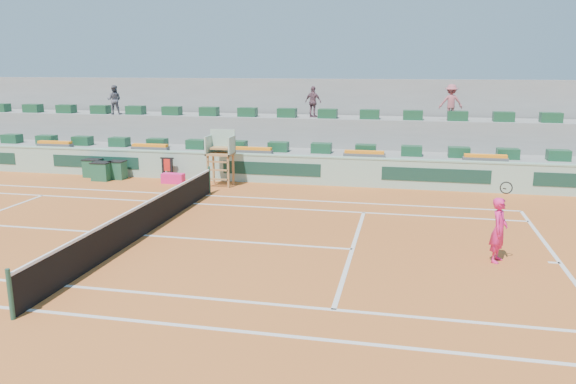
# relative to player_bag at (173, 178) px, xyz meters

# --- Properties ---
(ground) EXTENTS (90.00, 90.00, 0.00)m
(ground) POSITION_rel_player_bag_xyz_m (2.23, -7.45, -0.22)
(ground) COLOR #A95320
(ground) RESTS_ON ground
(seating_tier_lower) EXTENTS (36.00, 4.00, 1.20)m
(seating_tier_lower) POSITION_rel_player_bag_xyz_m (2.23, 3.25, 0.38)
(seating_tier_lower) COLOR gray
(seating_tier_lower) RESTS_ON ground
(seating_tier_upper) EXTENTS (36.00, 2.40, 2.60)m
(seating_tier_upper) POSITION_rel_player_bag_xyz_m (2.23, 4.85, 1.08)
(seating_tier_upper) COLOR gray
(seating_tier_upper) RESTS_ON ground
(stadium_back_wall) EXTENTS (36.00, 0.40, 4.40)m
(stadium_back_wall) POSITION_rel_player_bag_xyz_m (2.23, 6.45, 1.98)
(stadium_back_wall) COLOR gray
(stadium_back_wall) RESTS_ON ground
(player_bag) EXTENTS (0.98, 0.44, 0.44)m
(player_bag) POSITION_rel_player_bag_xyz_m (0.00, 0.00, 0.00)
(player_bag) COLOR #EE1F73
(player_bag) RESTS_ON ground
(spectator_left) EXTENTS (0.84, 0.72, 1.49)m
(spectator_left) POSITION_rel_player_bag_xyz_m (-4.80, 4.00, 3.13)
(spectator_left) COLOR #464752
(spectator_left) RESTS_ON seating_tier_upper
(spectator_mid) EXTENTS (0.95, 0.68, 1.50)m
(spectator_mid) POSITION_rel_player_bag_xyz_m (5.48, 4.51, 3.13)
(spectator_mid) COLOR #6E4958
(spectator_mid) RESTS_ON seating_tier_upper
(spectator_right) EXTENTS (1.11, 0.71, 1.64)m
(spectator_right) POSITION_rel_player_bag_xyz_m (11.92, 4.42, 3.20)
(spectator_right) COLOR #A5525C
(spectator_right) RESTS_ON seating_tier_upper
(court_lines) EXTENTS (23.89, 11.09, 0.01)m
(court_lines) POSITION_rel_player_bag_xyz_m (2.23, -7.45, -0.21)
(court_lines) COLOR silver
(court_lines) RESTS_ON ground
(tennis_net) EXTENTS (0.10, 11.97, 1.10)m
(tennis_net) POSITION_rel_player_bag_xyz_m (2.23, -7.45, 0.31)
(tennis_net) COLOR black
(tennis_net) RESTS_ON ground
(advertising_hoarding) EXTENTS (36.00, 0.34, 1.26)m
(advertising_hoarding) POSITION_rel_player_bag_xyz_m (2.26, 1.05, 0.42)
(advertising_hoarding) COLOR #90B6A2
(advertising_hoarding) RESTS_ON ground
(umpire_chair) EXTENTS (1.10, 0.90, 2.40)m
(umpire_chair) POSITION_rel_player_bag_xyz_m (2.23, 0.05, 1.33)
(umpire_chair) COLOR olive
(umpire_chair) RESTS_ON ground
(seat_row_lower) EXTENTS (32.90, 0.60, 0.44)m
(seat_row_lower) POSITION_rel_player_bag_xyz_m (2.23, 2.35, 1.20)
(seat_row_lower) COLOR #174529
(seat_row_lower) RESTS_ON seating_tier_lower
(seat_row_upper) EXTENTS (32.90, 0.60, 0.44)m
(seat_row_upper) POSITION_rel_player_bag_xyz_m (2.23, 4.25, 2.60)
(seat_row_upper) COLOR #174529
(seat_row_upper) RESTS_ON seating_tier_upper
(flower_planters) EXTENTS (26.80, 0.36, 0.28)m
(flower_planters) POSITION_rel_player_bag_xyz_m (0.73, 1.55, 1.12)
(flower_planters) COLOR #505050
(flower_planters) RESTS_ON seating_tier_lower
(drink_cooler_a) EXTENTS (0.72, 0.62, 0.84)m
(drink_cooler_a) POSITION_rel_player_bag_xyz_m (-2.86, 0.36, 0.20)
(drink_cooler_a) COLOR #194D35
(drink_cooler_a) RESTS_ON ground
(drink_cooler_b) EXTENTS (0.81, 0.70, 0.84)m
(drink_cooler_b) POSITION_rel_player_bag_xyz_m (-3.40, -0.06, 0.20)
(drink_cooler_b) COLOR #194D35
(drink_cooler_b) RESTS_ON ground
(drink_cooler_c) EXTENTS (0.79, 0.69, 0.84)m
(drink_cooler_c) POSITION_rel_player_bag_xyz_m (-4.23, 0.59, 0.20)
(drink_cooler_c) COLOR #194D35
(drink_cooler_c) RESTS_ON ground
(towel_rack) EXTENTS (0.62, 0.10, 1.03)m
(towel_rack) POSITION_rel_player_bag_xyz_m (-0.53, 0.62, 0.39)
(towel_rack) COLOR black
(towel_rack) RESTS_ON ground
(tennis_player) EXTENTS (0.62, 0.93, 2.28)m
(tennis_player) POSITION_rel_player_bag_xyz_m (12.48, -7.64, 0.66)
(tennis_player) COLOR #EE1F73
(tennis_player) RESTS_ON ground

